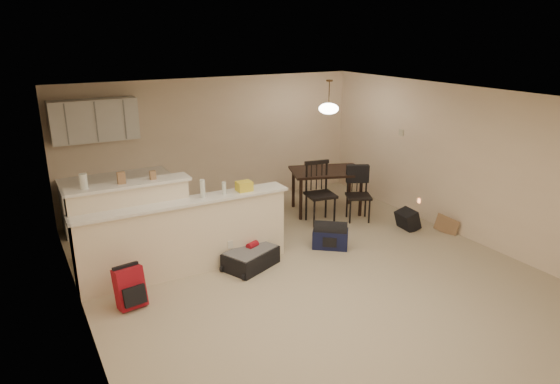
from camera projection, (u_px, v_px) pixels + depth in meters
room at (311, 191)px, 6.79m from camera, size 7.00×7.02×2.50m
breakfast_bar at (167, 234)px, 6.99m from camera, size 3.08×0.58×1.39m
upper_cabinets at (94, 120)px, 8.33m from camera, size 1.40×0.34×0.70m
kitchen_counter at (117, 202)px, 8.77m from camera, size 1.80×0.60×0.90m
thermostat at (401, 133)px, 9.38m from camera, size 0.02×0.12×0.12m
jar at (84, 181)px, 6.38m from camera, size 0.10×0.10×0.20m
cereal_box at (121, 178)px, 6.60m from camera, size 0.10×0.07×0.16m
small_box at (153, 175)px, 6.80m from camera, size 0.08×0.06×0.12m
bottle_a at (203, 189)px, 6.98m from camera, size 0.07×0.07×0.26m
bottle_b at (224, 188)px, 7.14m from camera, size 0.06×0.06×0.18m
bag_lump at (244, 186)px, 7.29m from camera, size 0.22×0.18×0.14m
dining_table at (327, 175)px, 9.43m from camera, size 1.53×1.26×0.82m
pendant_lamp at (329, 108)px, 9.03m from camera, size 0.36×0.36×0.62m
dining_chair_near at (321, 193)px, 8.92m from camera, size 0.55×0.53×1.11m
dining_chair_far at (359, 195)px, 9.05m from camera, size 0.56×0.56×0.98m
suitcase at (251, 258)px, 7.35m from camera, size 0.91×0.77×0.26m
red_backpack at (130, 287)px, 6.26m from camera, size 0.37×0.27×0.52m
navy_duffel at (330, 239)px, 7.99m from camera, size 0.62×0.58×0.30m
black_daypack at (408, 220)px, 8.75m from camera, size 0.29×0.39×0.33m
cardboard_sheet at (446, 225)px, 8.55m from camera, size 0.16×0.37×0.30m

